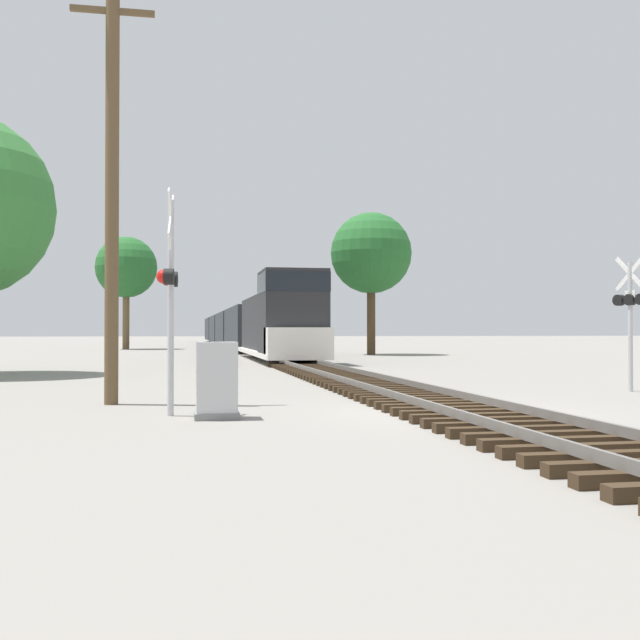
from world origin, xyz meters
TOP-DOWN VIEW (x-y plane):
  - ground_plane at (0.00, 0.00)m, footprint 400.00×400.00m
  - rail_track_bed at (0.00, -0.00)m, footprint 2.60×160.00m
  - freight_train at (0.00, 59.03)m, footprint 2.99×84.18m
  - crossing_signal_near at (-5.41, 0.50)m, footprint 0.40×1.01m
  - crossing_signal_far at (6.50, 3.97)m, footprint 0.58×1.00m
  - relay_cabinet at (-4.55, -0.11)m, footprint 0.81×0.69m
  - utility_pole at (-6.67, 2.95)m, footprint 1.80×0.30m
  - tree_mid_background at (7.38, 34.58)m, footprint 5.42×5.42m
  - tree_deep_background at (-9.78, 52.87)m, footprint 5.29×5.29m

SIDE VIEW (x-z plane):
  - ground_plane at x=0.00m, z-range 0.00..0.00m
  - rail_track_bed at x=0.00m, z-range -0.02..0.29m
  - relay_cabinet at x=-4.55m, z-range -0.01..1.39m
  - freight_train at x=0.00m, z-range -0.39..4.04m
  - crossing_signal_far at x=6.50m, z-range 0.45..4.03m
  - crossing_signal_near at x=-5.41m, z-range 0.32..4.56m
  - utility_pole at x=-6.67m, z-range 0.12..9.33m
  - tree_mid_background at x=7.38m, z-range 2.00..11.52m
  - tree_deep_background at x=-9.78m, z-range 2.18..11.95m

